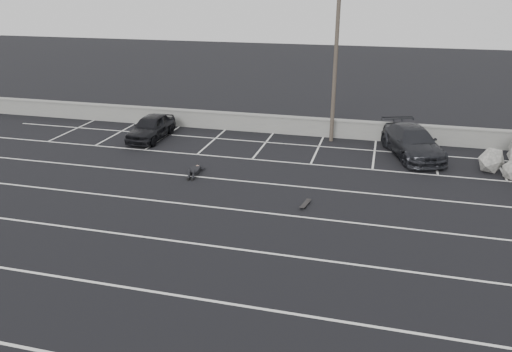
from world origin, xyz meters
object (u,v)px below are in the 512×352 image
(car_right, at_px, (412,142))
(skateboard, at_px, (305,204))
(person, at_px, (195,168))
(utility_pole, at_px, (335,67))
(car_left, at_px, (151,127))

(car_right, distance_m, skateboard, 8.75)
(car_right, xyz_separation_m, skateboard, (-4.31, -7.58, -0.68))
(person, height_order, skateboard, person)
(skateboard, bearing_deg, utility_pole, 99.66)
(person, distance_m, skateboard, 6.17)
(utility_pole, bearing_deg, person, -130.14)
(car_right, relative_size, utility_pole, 0.63)
(person, bearing_deg, utility_pole, 42.03)
(utility_pole, bearing_deg, car_right, -19.90)
(car_left, relative_size, utility_pole, 0.50)
(car_left, xyz_separation_m, person, (4.41, -4.50, -0.48))
(car_left, bearing_deg, car_right, 2.10)
(person, bearing_deg, skateboard, -31.33)
(car_left, xyz_separation_m, utility_pole, (10.05, 2.19, 3.45))
(car_right, xyz_separation_m, utility_pole, (-4.33, 1.57, 3.40))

